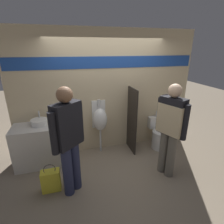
% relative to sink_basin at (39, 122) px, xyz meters
% --- Properties ---
extents(ground_plane, '(16.00, 16.00, 0.00)m').
position_rel_sink_basin_xyz_m(ground_plane, '(1.46, -0.34, -0.91)').
color(ground_plane, gray).
extents(display_wall, '(4.07, 0.07, 2.70)m').
position_rel_sink_basin_xyz_m(display_wall, '(1.46, 0.25, 0.45)').
color(display_wall, beige).
rests_on(display_wall, ground_plane).
extents(sink_counter, '(0.96, 0.57, 0.85)m').
position_rel_sink_basin_xyz_m(sink_counter, '(-0.05, -0.06, -0.49)').
color(sink_counter, silver).
rests_on(sink_counter, ground_plane).
extents(sink_basin, '(0.32, 0.32, 0.25)m').
position_rel_sink_basin_xyz_m(sink_basin, '(0.00, 0.00, 0.00)').
color(sink_basin, white).
rests_on(sink_basin, sink_counter).
extents(cell_phone, '(0.07, 0.14, 0.01)m').
position_rel_sink_basin_xyz_m(cell_phone, '(0.24, -0.17, -0.05)').
color(cell_phone, '#B7B7BC').
rests_on(cell_phone, sink_counter).
extents(divider_near_counter, '(0.03, 0.53, 1.49)m').
position_rel_sink_basin_xyz_m(divider_near_counter, '(1.96, -0.04, -0.17)').
color(divider_near_counter, '#28231E').
rests_on(divider_near_counter, ground_plane).
extents(urinal_near_counter, '(0.32, 0.30, 1.23)m').
position_rel_sink_basin_xyz_m(urinal_near_counter, '(1.25, 0.08, -0.11)').
color(urinal_near_counter, silver).
rests_on(urinal_near_counter, ground_plane).
extents(toilet, '(0.43, 0.59, 0.85)m').
position_rel_sink_basin_xyz_m(toilet, '(2.68, -0.11, -0.62)').
color(toilet, white).
rests_on(toilet, ground_plane).
extents(person_in_vest, '(0.39, 0.57, 1.76)m').
position_rel_sink_basin_xyz_m(person_in_vest, '(2.31, -1.01, 0.11)').
color(person_in_vest, '#666056').
rests_on(person_in_vest, ground_plane).
extents(person_with_lanyard, '(0.50, 0.45, 1.80)m').
position_rel_sink_basin_xyz_m(person_with_lanyard, '(0.54, -1.00, 0.08)').
color(person_with_lanyard, '#282D4C').
rests_on(person_with_lanyard, ground_plane).
extents(shopping_bag, '(0.31, 0.17, 0.52)m').
position_rel_sink_basin_xyz_m(shopping_bag, '(0.19, -0.90, -0.72)').
color(shopping_bag, yellow).
rests_on(shopping_bag, ground_plane).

